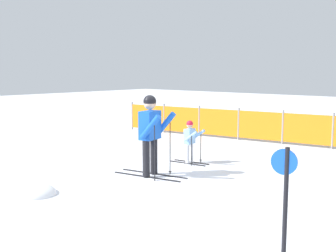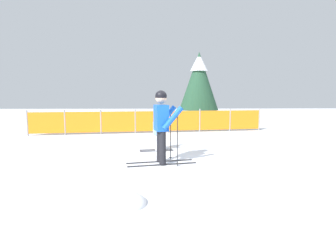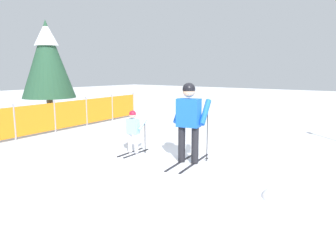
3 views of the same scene
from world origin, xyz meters
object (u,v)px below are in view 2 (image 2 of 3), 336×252
skier_adult (162,120)px  skier_child (157,130)px  conifer_far (199,80)px  safety_fence (152,121)px

skier_adult → skier_child: bearing=83.4°
skier_child → conifer_far: 7.77m
skier_adult → conifer_far: bearing=64.2°
conifer_far → safety_fence: bearing=-128.8°
skier_child → skier_adult: bearing=-92.1°
safety_fence → conifer_far: size_ratio=2.51×
skier_child → conifer_far: (2.33, 7.15, 1.94)m
skier_child → conifer_far: size_ratio=0.26×
safety_fence → conifer_far: bearing=51.2°
skier_adult → safety_fence: bearing=82.5°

